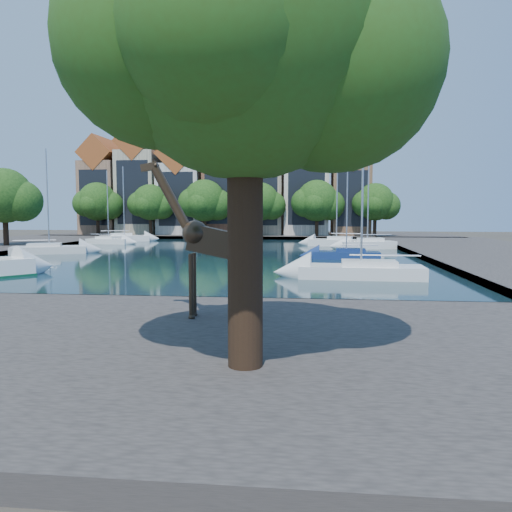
# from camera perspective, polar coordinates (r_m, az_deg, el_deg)

# --- Properties ---
(ground) EXTENTS (160.00, 160.00, 0.00)m
(ground) POSITION_cam_1_polar(r_m,az_deg,el_deg) (22.35, -17.66, -5.48)
(ground) COLOR #38332B
(ground) RESTS_ON ground
(water_basin) EXTENTS (38.00, 50.00, 0.08)m
(water_basin) POSITION_cam_1_polar(r_m,az_deg,el_deg) (45.16, -5.35, 0.09)
(water_basin) COLOR black
(water_basin) RESTS_ON ground
(far_quay) EXTENTS (60.00, 16.00, 0.50)m
(far_quay) POSITION_cam_1_polar(r_m,az_deg,el_deg) (76.70, -0.62, 2.37)
(far_quay) COLOR #47413D
(far_quay) RESTS_ON ground
(right_quay) EXTENTS (14.00, 52.00, 0.50)m
(right_quay) POSITION_cam_1_polar(r_m,az_deg,el_deg) (47.08, 26.01, 0.05)
(right_quay) COLOR #47413D
(right_quay) RESTS_ON ground
(plane_tree) EXTENTS (8.32, 6.40, 10.62)m
(plane_tree) POSITION_cam_1_polar(r_m,az_deg,el_deg) (11.73, -0.68, 23.19)
(plane_tree) COLOR #332114
(plane_tree) RESTS_ON near_quay
(townhouse_west_end) EXTENTS (5.44, 9.18, 14.93)m
(townhouse_west_end) POSITION_cam_1_polar(r_m,az_deg,el_deg) (82.57, -16.82, 7.28)
(townhouse_west_end) COLOR #916A4F
(townhouse_west_end) RESTS_ON far_quay
(townhouse_west_mid) EXTENTS (5.94, 9.18, 16.79)m
(townhouse_west_mid) POSITION_cam_1_polar(r_m,az_deg,el_deg) (80.48, -12.86, 8.06)
(townhouse_west_mid) COLOR #B9AE8E
(townhouse_west_mid) RESTS_ON far_quay
(townhouse_west_inner) EXTENTS (6.43, 9.18, 15.15)m
(townhouse_west_inner) POSITION_cam_1_polar(r_m,az_deg,el_deg) (78.58, -8.32, 7.56)
(townhouse_west_inner) COLOR silver
(townhouse_west_inner) RESTS_ON far_quay
(townhouse_center) EXTENTS (5.44, 9.18, 16.93)m
(townhouse_center) POSITION_cam_1_polar(r_m,az_deg,el_deg) (77.28, -3.60, 8.40)
(townhouse_center) COLOR brown
(townhouse_center) RESTS_ON far_quay
(townhouse_east_inner) EXTENTS (5.94, 9.18, 15.79)m
(townhouse_east_inner) POSITION_cam_1_polar(r_m,az_deg,el_deg) (76.48, 0.88, 7.97)
(townhouse_east_inner) COLOR tan
(townhouse_east_inner) RESTS_ON far_quay
(townhouse_east_mid) EXTENTS (6.43, 9.18, 16.65)m
(townhouse_east_mid) POSITION_cam_1_polar(r_m,az_deg,el_deg) (76.18, 5.80, 8.23)
(townhouse_east_mid) COLOR beige
(townhouse_east_mid) RESTS_ON far_quay
(townhouse_east_end) EXTENTS (5.44, 9.18, 14.43)m
(townhouse_east_end) POSITION_cam_1_polar(r_m,az_deg,el_deg) (76.38, 10.72, 7.41)
(townhouse_east_end) COLOR brown
(townhouse_east_end) RESTS_ON far_quay
(far_tree_far_west) EXTENTS (7.28, 5.60, 7.68)m
(far_tree_far_west) POSITION_cam_1_polar(r_m,az_deg,el_deg) (77.02, -17.61, 5.81)
(far_tree_far_west) COLOR #332114
(far_tree_far_west) RESTS_ON far_quay
(far_tree_west) EXTENTS (6.76, 5.20, 7.36)m
(far_tree_west) POSITION_cam_1_polar(r_m,az_deg,el_deg) (74.19, -11.92, 5.89)
(far_tree_west) COLOR #332114
(far_tree_west) RESTS_ON far_quay
(far_tree_mid_west) EXTENTS (7.80, 6.00, 8.00)m
(far_tree_mid_west) POSITION_cam_1_polar(r_m,az_deg,el_deg) (72.13, -5.82, 6.17)
(far_tree_mid_west) COLOR #332114
(far_tree_mid_west) RESTS_ON far_quay
(far_tree_mid_east) EXTENTS (7.02, 5.40, 7.52)m
(far_tree_mid_east) POSITION_cam_1_polar(r_m,az_deg,el_deg) (70.92, 0.55, 6.08)
(far_tree_mid_east) COLOR #332114
(far_tree_mid_east) RESTS_ON far_quay
(far_tree_east) EXTENTS (7.54, 5.80, 7.84)m
(far_tree_east) POSITION_cam_1_polar(r_m,az_deg,el_deg) (70.60, 7.07, 6.13)
(far_tree_east) COLOR #332114
(far_tree_east) RESTS_ON far_quay
(far_tree_far_east) EXTENTS (6.76, 5.20, 7.36)m
(far_tree_far_east) POSITION_cam_1_polar(r_m,az_deg,el_deg) (71.18, 13.55, 5.89)
(far_tree_far_east) COLOR #332114
(far_tree_far_east) RESTS_ON far_quay
(side_tree_left_far) EXTENTS (7.28, 5.60, 7.88)m
(side_tree_left_far) POSITION_cam_1_polar(r_m,az_deg,el_deg) (57.13, -26.74, 5.99)
(side_tree_left_far) COLOR #332114
(side_tree_left_far) RESTS_ON left_quay
(giraffe_statue) EXTENTS (3.60, 0.66, 5.15)m
(giraffe_statue) POSITION_cam_1_polar(r_m,az_deg,el_deg) (16.48, -5.33, 1.63)
(giraffe_statue) COLOR #35271A
(giraffe_statue) RESTS_ON near_quay
(sailboat_left_c) EXTENTS (6.96, 4.57, 9.62)m
(sailboat_left_c) POSITION_cam_1_polar(r_m,az_deg,el_deg) (49.98, -22.55, 0.85)
(sailboat_left_c) COLOR silver
(sailboat_left_c) RESTS_ON water_basin
(sailboat_left_d) EXTENTS (5.37, 2.47, 8.71)m
(sailboat_left_d) POSITION_cam_1_polar(r_m,az_deg,el_deg) (62.40, -16.49, 1.79)
(sailboat_left_d) COLOR white
(sailboat_left_d) RESTS_ON water_basin
(sailboat_left_e) EXTENTS (6.62, 4.32, 9.63)m
(sailboat_left_e) POSITION_cam_1_polar(r_m,az_deg,el_deg) (67.22, -14.80, 2.14)
(sailboat_left_e) COLOR white
(sailboat_left_e) RESTS_ON water_basin
(sailboat_right_a) EXTENTS (7.33, 2.82, 12.10)m
(sailboat_right_a) POSITION_cam_1_polar(r_m,az_deg,el_deg) (30.05, 11.91, -1.40)
(sailboat_right_a) COLOR white
(sailboat_right_a) RESTS_ON water_basin
(sailboat_right_b) EXTENTS (5.48, 2.10, 9.40)m
(sailboat_right_b) POSITION_cam_1_polar(r_m,az_deg,el_deg) (41.76, 10.27, 0.33)
(sailboat_right_b) COLOR navy
(sailboat_right_b) RESTS_ON water_basin
(sailboat_right_c) EXTENTS (6.03, 3.26, 9.69)m
(sailboat_right_c) POSITION_cam_1_polar(r_m,az_deg,el_deg) (53.36, 12.60, 1.48)
(sailboat_right_c) COLOR white
(sailboat_right_c) RESTS_ON water_basin
(sailboat_right_d) EXTENTS (6.38, 3.24, 10.86)m
(sailboat_right_d) POSITION_cam_1_polar(r_m,az_deg,el_deg) (56.78, 9.17, 1.74)
(sailboat_right_d) COLOR white
(sailboat_right_d) RESTS_ON water_basin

